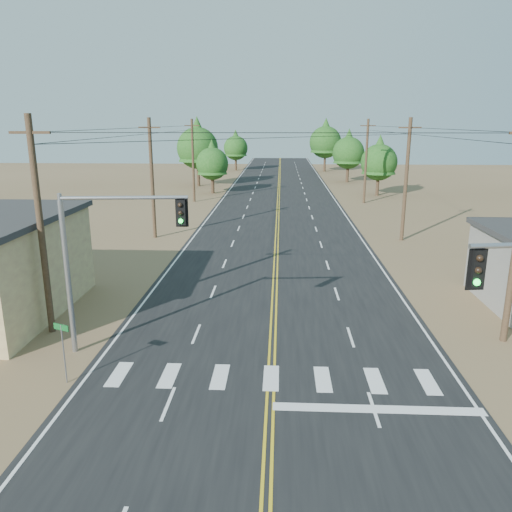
{
  "coord_description": "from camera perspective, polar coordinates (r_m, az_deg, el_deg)",
  "views": [
    {
      "loc": [
        0.28,
        -9.47,
        9.64
      ],
      "look_at": [
        -0.85,
        13.28,
        3.5
      ],
      "focal_mm": 35.0,
      "sensor_mm": 36.0,
      "label": 1
    }
  ],
  "objects": [
    {
      "name": "road",
      "position": [
        40.63,
        2.37,
        1.36
      ],
      "size": [
        15.0,
        200.0,
        0.02
      ],
      "primitive_type": "cube",
      "color": "black",
      "rests_on": "ground"
    },
    {
      "name": "utility_pole_left_near",
      "position": [
        24.45,
        -23.42,
        3.17
      ],
      "size": [
        1.8,
        0.3,
        10.0
      ],
      "color": "#4C3826",
      "rests_on": "ground"
    },
    {
      "name": "utility_pole_left_mid",
      "position": [
        43.09,
        -11.8,
        8.75
      ],
      "size": [
        1.8,
        0.3,
        10.0
      ],
      "color": "#4C3826",
      "rests_on": "ground"
    },
    {
      "name": "utility_pole_left_far",
      "position": [
        62.57,
        -7.21,
        10.83
      ],
      "size": [
        1.8,
        0.3,
        10.0
      ],
      "color": "#4C3826",
      "rests_on": "ground"
    },
    {
      "name": "utility_pole_right_mid",
      "position": [
        42.95,
        16.78,
        8.41
      ],
      "size": [
        1.8,
        0.3,
        10.0
      ],
      "color": "#4C3826",
      "rests_on": "ground"
    },
    {
      "name": "utility_pole_right_far",
      "position": [
        62.48,
        12.47,
        10.59
      ],
      "size": [
        1.8,
        0.3,
        10.0
      ],
      "color": "#4C3826",
      "rests_on": "ground"
    },
    {
      "name": "signal_mast_left",
      "position": [
        21.51,
        -17.3,
        0.88
      ],
      "size": [
        5.21,
        0.73,
        6.88
      ],
      "rotation": [
        0.0,
        0.0,
        0.09
      ],
      "color": "gray",
      "rests_on": "ground"
    },
    {
      "name": "street_sign",
      "position": [
        20.28,
        -21.21,
        -9.35
      ],
      "size": [
        0.67,
        0.3,
        2.39
      ],
      "rotation": [
        0.0,
        0.0,
        -0.39
      ],
      "color": "gray",
      "rests_on": "ground"
    },
    {
      "name": "tree_left_near",
      "position": [
        69.9,
        -5.04,
        10.83
      ],
      "size": [
        4.44,
        4.44,
        7.39
      ],
      "color": "#3F2D1E",
      "rests_on": "ground"
    },
    {
      "name": "tree_left_mid",
      "position": [
        78.23,
        -6.7,
        12.63
      ],
      "size": [
        6.29,
        6.29,
        10.48
      ],
      "color": "#3F2D1E",
      "rests_on": "ground"
    },
    {
      "name": "tree_left_far",
      "position": [
        103.94,
        -2.34,
        12.51
      ],
      "size": [
        4.89,
        4.89,
        8.14
      ],
      "color": "#3F2D1E",
      "rests_on": "ground"
    },
    {
      "name": "tree_right_near",
      "position": [
        69.55,
        13.9,
        10.76
      ],
      "size": [
        4.82,
        4.82,
        8.03
      ],
      "color": "#3F2D1E",
      "rests_on": "ground"
    },
    {
      "name": "tree_right_mid",
      "position": [
        84.41,
        10.53,
        11.87
      ],
      "size": [
        5.17,
        5.17,
        8.62
      ],
      "color": "#3F2D1E",
      "rests_on": "ground"
    },
    {
      "name": "tree_right_far",
      "position": [
        102.13,
        7.95,
        13.12
      ],
      "size": [
        6.26,
        6.26,
        10.44
      ],
      "color": "#3F2D1E",
      "rests_on": "ground"
    }
  ]
}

